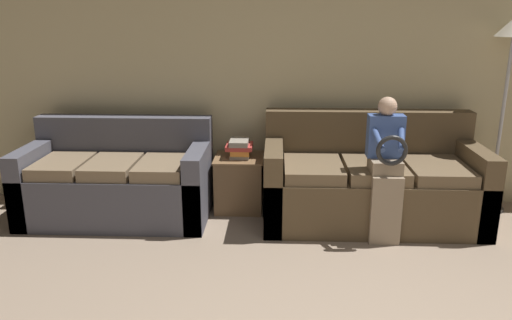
{
  "coord_description": "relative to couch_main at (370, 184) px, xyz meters",
  "views": [
    {
      "loc": [
        -0.59,
        -1.82,
        1.85
      ],
      "look_at": [
        -0.75,
        1.85,
        0.78
      ],
      "focal_mm": 35.0,
      "sensor_mm": 36.0,
      "label": 1
    }
  ],
  "objects": [
    {
      "name": "side_shelf",
      "position": [
        -1.23,
        0.24,
        -0.08
      ],
      "size": [
        0.47,
        0.5,
        0.53
      ],
      "color": "brown",
      "rests_on": "ground_plane"
    },
    {
      "name": "wall_back",
      "position": [
        -0.27,
        0.54,
        0.92
      ],
      "size": [
        7.66,
        0.06,
        2.55
      ],
      "color": "#C6B789",
      "rests_on": "ground_plane"
    },
    {
      "name": "child_left_seated",
      "position": [
        0.04,
        -0.4,
        0.32
      ],
      "size": [
        0.3,
        0.37,
        1.21
      ],
      "color": "gray",
      "rests_on": "ground_plane"
    },
    {
      "name": "floor_lamp",
      "position": [
        1.24,
        0.3,
        1.21
      ],
      "size": [
        0.33,
        0.33,
        1.84
      ],
      "color": "#2D2B28",
      "rests_on": "ground_plane"
    },
    {
      "name": "book_stack",
      "position": [
        -1.23,
        0.24,
        0.27
      ],
      "size": [
        0.25,
        0.28,
        0.17
      ],
      "color": "gray",
      "rests_on": "side_shelf"
    },
    {
      "name": "couch_main",
      "position": [
        0.0,
        0.0,
        0.0
      ],
      "size": [
        1.95,
        0.93,
        0.98
      ],
      "color": "brown",
      "rests_on": "ground_plane"
    },
    {
      "name": "couch_side",
      "position": [
        -2.35,
        -0.01,
        -0.01
      ],
      "size": [
        1.7,
        0.87,
        0.91
      ],
      "color": "#4C4C56",
      "rests_on": "ground_plane"
    }
  ]
}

